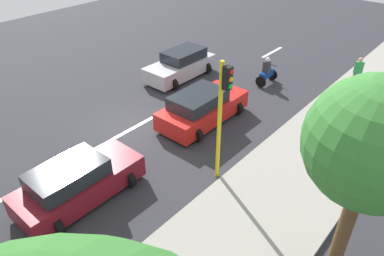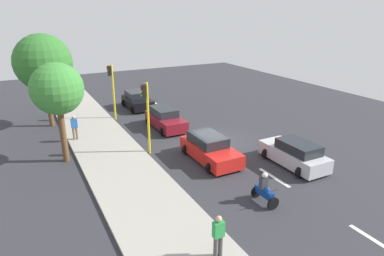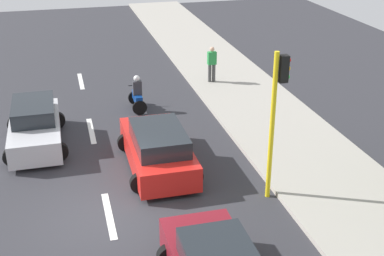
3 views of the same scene
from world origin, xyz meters
TOP-DOWN VIEW (x-y plane):
  - ground_plane at (0.00, 0.00)m, footprint 40.00×60.00m
  - sidewalk at (7.00, 0.00)m, footprint 4.00×60.00m
  - lane_stripe_mid at (0.00, 0.00)m, footprint 0.20×2.40m
  - lane_stripe_south at (0.00, 6.00)m, footprint 0.20×2.40m
  - lane_stripe_far_south at (0.00, 12.00)m, footprint 0.20×2.40m
  - car_maroon at (1.97, -4.11)m, footprint 2.18×4.26m
  - car_red at (1.91, 2.42)m, footprint 2.29×4.43m
  - car_silver at (-2.00, 5.32)m, footprint 2.15×4.23m
  - motorcycle at (2.09, 7.71)m, footprint 0.60×1.30m
  - pedestrian_near_signal at (6.01, 9.97)m, footprint 0.40×0.24m
  - traffic_light_corner at (4.85, -0.16)m, footprint 0.49×0.24m
  - street_tree_center at (9.55, -1.40)m, footprint 2.93×2.93m

SIDE VIEW (x-z plane):
  - ground_plane at x=0.00m, z-range -0.10..0.00m
  - lane_stripe_mid at x=0.00m, z-range 0.00..0.01m
  - lane_stripe_south at x=0.00m, z-range 0.00..0.01m
  - lane_stripe_far_south at x=0.00m, z-range 0.00..0.01m
  - sidewalk at x=7.00m, z-range 0.00..0.15m
  - motorcycle at x=2.09m, z-range -0.12..1.41m
  - car_silver at x=-2.00m, z-range -0.05..1.47m
  - car_maroon at x=1.97m, z-range -0.05..1.47m
  - car_red at x=1.91m, z-range -0.05..1.47m
  - pedestrian_near_signal at x=6.01m, z-range 0.21..1.90m
  - traffic_light_corner at x=4.85m, z-range 0.68..5.18m
  - street_tree_center at x=9.55m, z-range 1.41..7.26m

